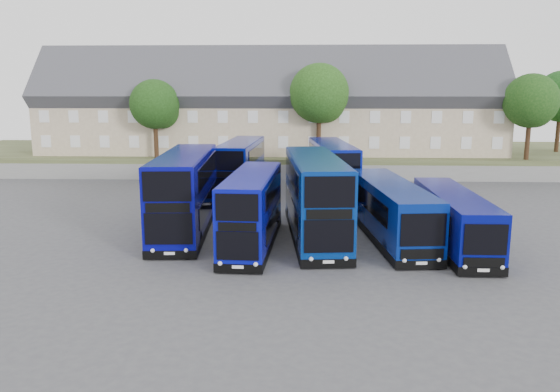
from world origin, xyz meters
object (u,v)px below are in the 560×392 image
(dd_front_left, at_px, (185,194))
(tree_east, at_px, (532,103))
(coach_east_a, at_px, (390,211))
(dd_front_mid, at_px, (252,211))
(tree_mid, at_px, (321,96))
(tree_west, at_px, (156,106))

(dd_front_left, relative_size, tree_east, 1.49)
(dd_front_left, height_order, coach_east_a, dd_front_left)
(dd_front_mid, height_order, tree_mid, tree_mid)
(dd_front_left, xyz_separation_m, coach_east_a, (12.28, -1.13, -0.74))
(tree_east, bearing_deg, dd_front_left, -144.23)
(tree_mid, height_order, tree_east, tree_mid)
(dd_front_left, bearing_deg, coach_east_a, -8.87)
(dd_front_mid, xyz_separation_m, tree_mid, (4.55, 24.29, 6.08))
(dd_front_left, bearing_deg, tree_east, 32.16)
(dd_front_left, height_order, dd_front_mid, dd_front_left)
(dd_front_mid, bearing_deg, tree_west, 118.53)
(coach_east_a, relative_size, tree_west, 1.60)
(dd_front_left, distance_m, dd_front_mid, 5.29)
(coach_east_a, distance_m, tree_mid, 23.61)
(dd_front_left, height_order, tree_west, tree_west)
(dd_front_left, xyz_separation_m, tree_mid, (8.92, 21.33, 5.71))
(coach_east_a, relative_size, tree_east, 1.50)
(coach_east_a, height_order, tree_west, tree_west)
(dd_front_left, height_order, tree_mid, tree_mid)
(dd_front_left, bearing_deg, tree_west, 105.18)
(tree_west, xyz_separation_m, tree_east, (36.00, 0.00, 0.34))
(tree_west, height_order, tree_mid, tree_mid)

